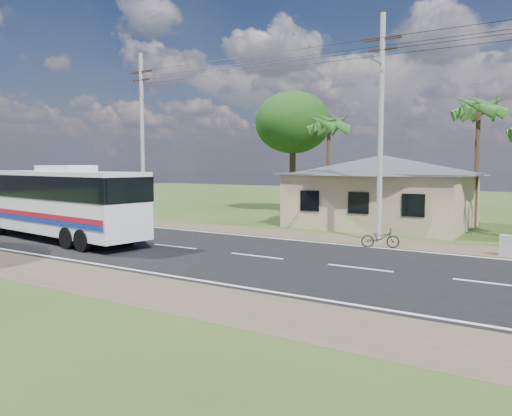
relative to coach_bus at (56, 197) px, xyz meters
The scene contains 10 objects.
ground 11.33m from the coach_bus, ahead, with size 120.00×120.00×0.00m, color #284318.
road 11.33m from the coach_bus, ahead, with size 120.00×16.00×0.03m.
house 18.87m from the coach_bus, 50.43° to the left, with size 12.40×10.00×5.00m.
utility_poles 16.27m from the coach_bus, 30.40° to the left, with size 32.80×2.22×11.00m.
palm_mid 24.60m from the coach_bus, 45.04° to the left, with size 2.80×2.80×8.20m.
palm_far 19.43m from the coach_bus, 68.20° to the left, with size 2.80×2.80×7.70m.
tree_behind_house 20.39m from the coach_bus, 81.22° to the left, with size 6.00×6.00×9.61m.
coach_bus is the anchor object (origin of this frame).
motorcycle 16.09m from the coach_bus, 23.77° to the left, with size 0.60×1.72×0.90m, color black.
small_car 8.05m from the coach_bus, 138.40° to the left, with size 1.40×3.49×1.19m, color #2A2A2C.
Camera 1 is at (10.97, -17.30, 3.82)m, focal length 35.00 mm.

